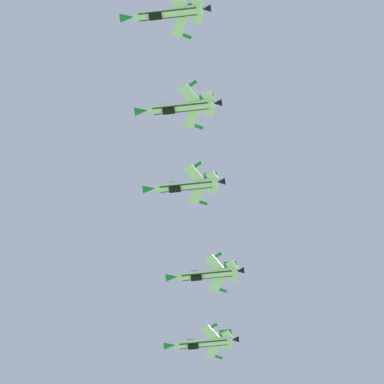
# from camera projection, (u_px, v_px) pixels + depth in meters

# --- Properties ---
(fighter_jet_lead) EXTENTS (14.85, 10.72, 4.38)m
(fighter_jet_lead) POSITION_uv_depth(u_px,v_px,m) (166.00, 13.00, 150.93)
(fighter_jet_lead) COLOR silver
(fighter_jet_left_wing) EXTENTS (14.85, 10.67, 4.38)m
(fighter_jet_left_wing) POSITION_uv_depth(u_px,v_px,m) (179.00, 107.00, 157.76)
(fighter_jet_left_wing) COLOR silver
(fighter_jet_right_wing) EXTENTS (14.85, 10.67, 4.38)m
(fighter_jet_right_wing) POSITION_uv_depth(u_px,v_px,m) (185.00, 185.00, 167.05)
(fighter_jet_right_wing) COLOR silver
(fighter_jet_left_outer) EXTENTS (14.85, 10.72, 4.38)m
(fighter_jet_left_outer) POSITION_uv_depth(u_px,v_px,m) (206.00, 274.00, 175.84)
(fighter_jet_left_outer) COLOR silver
(fighter_jet_right_outer) EXTENTS (14.85, 10.71, 4.39)m
(fighter_jet_right_outer) POSITION_uv_depth(u_px,v_px,m) (202.00, 343.00, 183.63)
(fighter_jet_right_outer) COLOR silver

